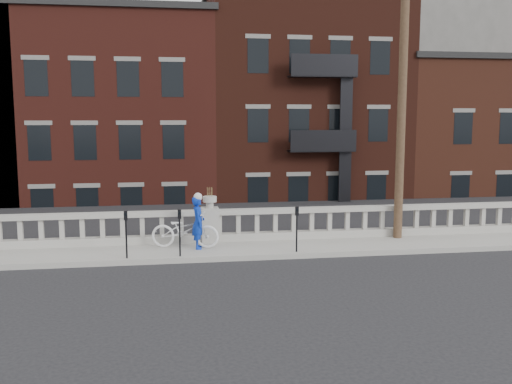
% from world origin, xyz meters
% --- Properties ---
extents(ground, '(120.00, 120.00, 0.00)m').
position_xyz_m(ground, '(0.00, 0.00, 0.00)').
color(ground, black).
rests_on(ground, ground).
extents(sidewalk, '(32.00, 2.20, 0.15)m').
position_xyz_m(sidewalk, '(0.00, 3.00, 0.07)').
color(sidewalk, '#9C9A90').
rests_on(sidewalk, ground).
extents(balustrade, '(28.00, 0.34, 1.03)m').
position_xyz_m(balustrade, '(0.00, 3.95, 0.64)').
color(balustrade, '#9C9A90').
rests_on(balustrade, sidewalk).
extents(planter_pedestal, '(0.55, 0.55, 1.76)m').
position_xyz_m(planter_pedestal, '(0.00, 3.95, 0.83)').
color(planter_pedestal, '#9C9A90').
rests_on(planter_pedestal, sidewalk).
extents(lower_level, '(80.00, 44.00, 20.80)m').
position_xyz_m(lower_level, '(0.56, 23.04, 2.63)').
color(lower_level, '#605E59').
rests_on(lower_level, ground).
extents(utility_pole, '(1.60, 0.28, 10.00)m').
position_xyz_m(utility_pole, '(6.20, 3.60, 5.24)').
color(utility_pole, '#422D1E').
rests_on(utility_pole, sidewalk).
extents(parking_meter_b, '(0.10, 0.09, 1.36)m').
position_xyz_m(parking_meter_b, '(-2.50, 2.15, 1.00)').
color(parking_meter_b, black).
rests_on(parking_meter_b, sidewalk).
extents(parking_meter_c, '(0.10, 0.09, 1.36)m').
position_xyz_m(parking_meter_c, '(-1.00, 2.15, 1.00)').
color(parking_meter_c, black).
rests_on(parking_meter_c, sidewalk).
extents(parking_meter_d, '(0.10, 0.09, 1.36)m').
position_xyz_m(parking_meter_d, '(2.43, 2.15, 1.00)').
color(parking_meter_d, black).
rests_on(parking_meter_d, sidewalk).
extents(bicycle, '(2.18, 1.17, 1.09)m').
position_xyz_m(bicycle, '(-0.82, 3.23, 0.70)').
color(bicycle, silver).
rests_on(bicycle, sidewalk).
extents(cyclist, '(0.40, 0.60, 1.60)m').
position_xyz_m(cyclist, '(-0.42, 3.05, 0.95)').
color(cyclist, '#0B2DAE').
rests_on(cyclist, sidewalk).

